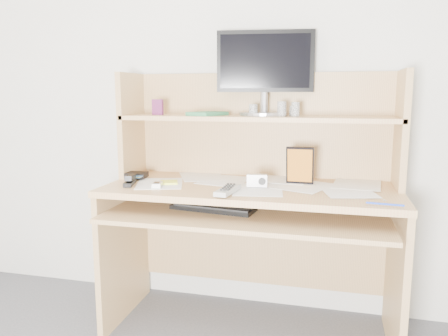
% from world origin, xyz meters
% --- Properties ---
extents(back_wall, '(3.60, 0.04, 2.50)m').
position_xyz_m(back_wall, '(0.00, 1.80, 1.25)').
color(back_wall, silver).
rests_on(back_wall, floor).
extents(desk, '(1.40, 0.70, 1.30)m').
position_xyz_m(desk, '(0.00, 1.56, 0.69)').
color(desk, tan).
rests_on(desk, floor).
extents(paper_clutter, '(1.32, 0.54, 0.01)m').
position_xyz_m(paper_clutter, '(0.00, 1.48, 0.75)').
color(paper_clutter, white).
rests_on(paper_clutter, desk).
extents(keyboard, '(0.41, 0.20, 0.03)m').
position_xyz_m(keyboard, '(-0.16, 1.37, 0.66)').
color(keyboard, black).
rests_on(keyboard, desk).
extents(tv_remote, '(0.08, 0.21, 0.02)m').
position_xyz_m(tv_remote, '(-0.07, 1.29, 0.77)').
color(tv_remote, '#B0B0AA').
rests_on(tv_remote, paper_clutter).
extents(flip_phone, '(0.06, 0.09, 0.02)m').
position_xyz_m(flip_phone, '(-0.43, 1.35, 0.77)').
color(flip_phone, silver).
rests_on(flip_phone, paper_clutter).
extents(stapler, '(0.08, 0.15, 0.04)m').
position_xyz_m(stapler, '(-0.58, 1.36, 0.78)').
color(stapler, black).
rests_on(stapler, paper_clutter).
extents(wallet, '(0.11, 0.10, 0.03)m').
position_xyz_m(wallet, '(-0.62, 1.53, 0.77)').
color(wallet, black).
rests_on(wallet, paper_clutter).
extents(sticky_note_pad, '(0.11, 0.11, 0.01)m').
position_xyz_m(sticky_note_pad, '(-0.41, 1.44, 0.76)').
color(sticky_note_pad, '#F7FF43').
rests_on(sticky_note_pad, desk).
extents(digital_camera, '(0.10, 0.05, 0.06)m').
position_xyz_m(digital_camera, '(0.04, 1.45, 0.79)').
color(digital_camera, '#B3B3B5').
rests_on(digital_camera, paper_clutter).
extents(game_case, '(0.13, 0.02, 0.19)m').
position_xyz_m(game_case, '(0.23, 1.55, 0.85)').
color(game_case, black).
rests_on(game_case, paper_clutter).
extents(blue_pen, '(0.14, 0.02, 0.01)m').
position_xyz_m(blue_pen, '(0.59, 1.22, 0.76)').
color(blue_pen, blue).
rests_on(blue_pen, paper_clutter).
extents(card_box, '(0.06, 0.03, 0.08)m').
position_xyz_m(card_box, '(-0.52, 1.60, 1.12)').
color(card_box, '#A51625').
rests_on(card_box, desk).
extents(shelf_book, '(0.20, 0.22, 0.02)m').
position_xyz_m(shelf_book, '(-0.25, 1.61, 1.09)').
color(shelf_book, '#33804A').
rests_on(shelf_book, desk).
extents(chip_stack_a, '(0.05, 0.05, 0.06)m').
position_xyz_m(chip_stack_a, '(-0.02, 1.61, 1.11)').
color(chip_stack_a, black).
rests_on(chip_stack_a, desk).
extents(chip_stack_b, '(0.05, 0.05, 0.07)m').
position_xyz_m(chip_stack_b, '(0.13, 1.61, 1.12)').
color(chip_stack_b, white).
rests_on(chip_stack_b, desk).
extents(chip_stack_c, '(0.04, 0.04, 0.05)m').
position_xyz_m(chip_stack_c, '(0.18, 1.65, 1.11)').
color(chip_stack_c, black).
rests_on(chip_stack_c, desk).
extents(chip_stack_d, '(0.04, 0.04, 0.07)m').
position_xyz_m(chip_stack_d, '(0.19, 1.60, 1.12)').
color(chip_stack_d, silver).
rests_on(chip_stack_d, desk).
extents(monitor, '(0.49, 0.25, 0.43)m').
position_xyz_m(monitor, '(0.03, 1.71, 1.31)').
color(monitor, '#A09FA4').
rests_on(monitor, desk).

